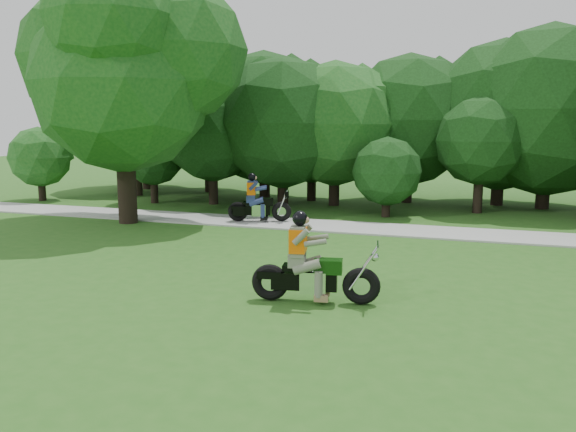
# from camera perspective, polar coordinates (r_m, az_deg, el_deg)

# --- Properties ---
(ground) EXTENTS (100.00, 100.00, 0.00)m
(ground) POSITION_cam_1_polar(r_m,az_deg,el_deg) (11.65, 10.01, -8.77)
(ground) COLOR #285B1A
(ground) RESTS_ON ground
(walkway) EXTENTS (60.00, 2.20, 0.06)m
(walkway) POSITION_cam_1_polar(r_m,az_deg,el_deg) (19.37, 13.56, -1.55)
(walkway) COLOR #9E9E99
(walkway) RESTS_ON ground
(tree_line) EXTENTS (40.58, 11.25, 7.77)m
(tree_line) POSITION_cam_1_polar(r_m,az_deg,el_deg) (25.49, 15.73, 9.16)
(tree_line) COLOR black
(tree_line) RESTS_ON ground
(big_tree_west) EXTENTS (8.64, 6.56, 9.96)m
(big_tree_west) POSITION_cam_1_polar(r_m,az_deg,el_deg) (21.65, -16.13, 14.69)
(big_tree_west) COLOR black
(big_tree_west) RESTS_ON ground
(chopper_motorcycle) EXTENTS (2.63, 0.90, 1.88)m
(chopper_motorcycle) POSITION_cam_1_polar(r_m,az_deg,el_deg) (11.40, 2.14, -5.40)
(chopper_motorcycle) COLOR black
(chopper_motorcycle) RESTS_ON ground
(touring_motorcycle) EXTENTS (2.27, 1.24, 1.78)m
(touring_motorcycle) POSITION_cam_1_polar(r_m,az_deg,el_deg) (20.58, -3.30, 1.24)
(touring_motorcycle) COLOR black
(touring_motorcycle) RESTS_ON walkway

